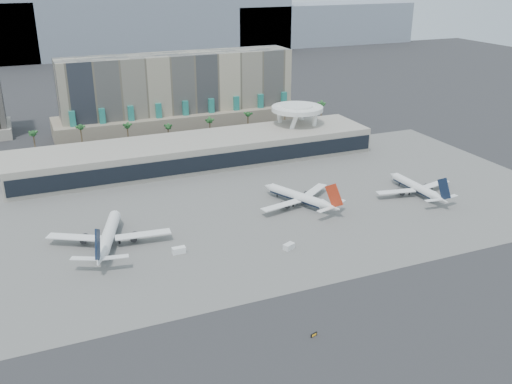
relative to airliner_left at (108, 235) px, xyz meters
name	(u,v)px	position (x,y,z in m)	size (l,w,h in m)	color
ground	(305,271)	(52.65, -41.00, -3.73)	(900.00, 900.00, 0.00)	#232326
apron_pad	(240,206)	(52.65, 14.00, -3.70)	(260.00, 130.00, 0.06)	#5B5B59
mountain_ridge	(117,25)	(80.53, 429.00, 26.15)	(680.00, 60.00, 70.00)	gray
hotel	(180,99)	(62.65, 133.41, 13.07)	(140.00, 30.00, 42.00)	tan
terminal	(197,151)	(52.65, 68.83, 2.78)	(170.00, 32.50, 14.50)	#9D978A
saucer_structure	(297,112)	(107.65, 75.00, 14.72)	(26.00, 26.00, 21.89)	white
palm_row	(190,123)	(59.65, 104.00, 6.76)	(157.80, 2.80, 13.10)	brown
airliner_left	(108,235)	(0.00, 0.00, 0.00)	(40.14, 41.55, 14.81)	white
airliner_centre	(300,197)	(74.58, 5.94, -0.36)	(35.10, 36.13, 13.37)	white
airliner_right	(417,187)	(123.59, -2.91, -0.52)	(35.82, 36.87, 12.73)	white
service_vehicle_a	(179,250)	(20.08, -14.70, -2.67)	(4.36, 2.13, 2.13)	white
service_vehicle_b	(289,246)	(54.51, -26.06, -2.74)	(3.88, 2.22, 2.00)	silver
taxiway_sign	(314,335)	(39.64, -71.38, -3.27)	(2.04, 0.91, 0.93)	black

